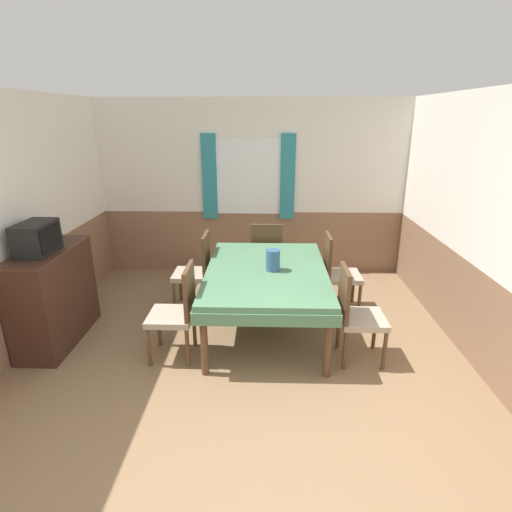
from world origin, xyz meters
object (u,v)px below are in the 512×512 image
object	(u,v)px
chair_head_window	(267,254)
sideboard	(54,296)
chair_right_near	(356,312)
chair_left_near	(178,310)
vase	(273,260)
tv	(37,238)
chair_right_far	(337,270)
dining_table	(266,277)
chair_left_far	(197,269)

from	to	relation	value
chair_head_window	sideboard	xyz separation A→B (m)	(-2.27, -1.45, 0.00)
chair_right_near	chair_left_near	xyz separation A→B (m)	(-1.76, 0.00, 0.00)
chair_right_near	vase	xyz separation A→B (m)	(-0.81, 0.52, 0.34)
tv	vase	world-z (taller)	tv
tv	vase	bearing A→B (deg)	8.40
chair_right_far	sideboard	xyz separation A→B (m)	(-3.15, -0.84, 0.00)
chair_right_far	chair_left_near	xyz separation A→B (m)	(-1.76, -1.12, 0.00)
chair_right_near	chair_head_window	world-z (taller)	same
dining_table	vase	distance (m)	0.23
chair_left_far	chair_head_window	bearing A→B (deg)	-55.30
chair_left_near	sideboard	distance (m)	1.42
chair_right_near	sideboard	world-z (taller)	sideboard
chair_right_near	vase	world-z (taller)	vase
chair_right_far	vase	bearing A→B (deg)	-53.69
chair_head_window	chair_left_far	distance (m)	1.07
chair_head_window	chair_right_far	xyz separation A→B (m)	(0.88, -0.61, 0.00)
chair_right_far	tv	distance (m)	3.36
vase	chair_left_near	bearing A→B (deg)	-151.15
chair_left_near	tv	bearing A→B (deg)	82.86
chair_right_far	vase	xyz separation A→B (m)	(-0.81, -0.60, 0.34)
chair_right_far	chair_left_near	distance (m)	2.08
chair_right_far	sideboard	distance (m)	3.26
vase	tv	bearing A→B (deg)	-171.60
dining_table	chair_left_near	xyz separation A→B (m)	(-0.88, -0.56, -0.13)
tv	chair_right_near	bearing A→B (deg)	-3.18
chair_left_near	vase	bearing A→B (deg)	-61.15
chair_right_far	sideboard	world-z (taller)	sideboard
chair_left_far	chair_left_near	bearing A→B (deg)	-180.00
chair_left_near	vase	xyz separation A→B (m)	(0.95, 0.52, 0.34)
chair_right_far	dining_table	bearing A→B (deg)	-57.56
chair_right_near	chair_head_window	distance (m)	1.94
chair_left_far	vase	distance (m)	1.17
chair_right_near	chair_right_far	xyz separation A→B (m)	(0.00, 1.12, 0.00)
chair_left_far	tv	distance (m)	1.82
chair_head_window	chair_right_far	bearing A→B (deg)	-34.70
dining_table	chair_right_far	world-z (taller)	chair_right_far
chair_right_near	vase	distance (m)	1.02
chair_left_far	tv	bearing A→B (deg)	123.95
chair_left_far	tv	world-z (taller)	tv
chair_right_far	sideboard	size ratio (longest dim) A/B	0.88
chair_left_near	sideboard	world-z (taller)	sideboard
chair_right_near	sideboard	xyz separation A→B (m)	(-3.15, 0.28, 0.00)
sideboard	vase	size ratio (longest dim) A/B	4.80
chair_left_far	vase	bearing A→B (deg)	-122.16
chair_head_window	tv	world-z (taller)	tv
chair_right_near	chair_left_near	bearing A→B (deg)	-90.00
chair_head_window	vase	bearing A→B (deg)	-86.76
chair_right_near	chair_left_near	distance (m)	1.76
sideboard	chair_right_near	bearing A→B (deg)	-5.03
chair_head_window	chair_right_far	size ratio (longest dim) A/B	1.00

